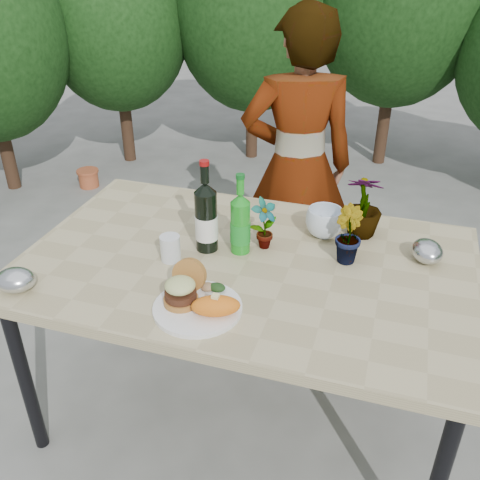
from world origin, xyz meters
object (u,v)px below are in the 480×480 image
(patio_table, at_px, (247,274))
(wine_bottle, at_px, (206,218))
(dinner_plate, at_px, (198,308))
(person, at_px, (297,168))

(patio_table, bearing_deg, wine_bottle, 167.79)
(dinner_plate, distance_m, person, 1.18)
(dinner_plate, relative_size, person, 0.18)
(patio_table, distance_m, person, 0.86)
(person, bearing_deg, wine_bottle, 58.66)
(patio_table, height_order, dinner_plate, dinner_plate)
(dinner_plate, bearing_deg, person, 87.07)
(dinner_plate, distance_m, wine_bottle, 0.39)
(patio_table, distance_m, wine_bottle, 0.25)
(wine_bottle, xyz_separation_m, person, (0.16, 0.83, -0.12))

